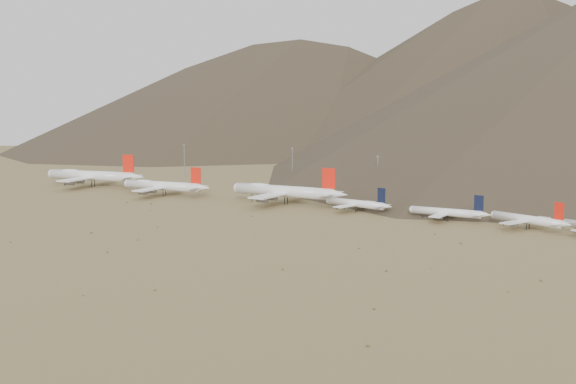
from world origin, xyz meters
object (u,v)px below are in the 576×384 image
Objects in this scene: widebody_centre at (163,186)px; widebody_east at (285,191)px; control_tower at (375,185)px; widebody_west at (92,176)px; narrowbody_a at (357,204)px; narrowbody_b at (448,212)px.

widebody_east is at bearing 0.50° from widebody_centre.
widebody_east is 6.51× the size of control_tower.
widebody_east is (161.95, 10.15, -0.19)m from widebody_west.
widebody_west is 199.14m from control_tower.
widebody_west reaches higher than control_tower.
widebody_centre is 87.37m from widebody_east.
narrowbody_a is (137.14, 14.95, -1.92)m from widebody_centre.
narrowbody_b is (54.89, 0.50, -0.07)m from narrowbody_a.
widebody_centre is 1.45× the size of narrowbody_a.
widebody_east is at bearing -11.19° from widebody_west.
widebody_east reaches higher than narrowbody_b.
narrowbody_a is at bearing -66.09° from control_tower.
narrowbody_a is at bearing -12.22° from widebody_west.
narrowbody_b is at bearing 5.69° from narrowbody_a.
widebody_west is at bearing -172.29° from narrowbody_a.
narrowbody_b is 123.25m from control_tower.
widebody_east is at bearing -99.95° from control_tower.
widebody_west is 1.19× the size of widebody_centre.
widebody_east reaches higher than widebody_centre.
widebody_east is 51.29m from narrowbody_a.
widebody_centre is 140.19m from control_tower.
narrowbody_b is at bearing -6.23° from widebody_east.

